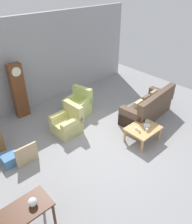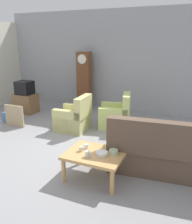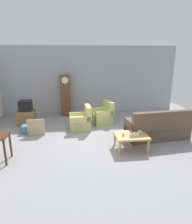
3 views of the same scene
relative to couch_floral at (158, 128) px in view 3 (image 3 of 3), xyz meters
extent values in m
plane|color=gray|center=(-2.02, -0.08, -0.36)|extent=(10.40, 10.40, 0.00)
cube|color=#9EA0A5|center=(-2.02, 3.52, 1.24)|extent=(8.40, 0.16, 3.20)
cube|color=brown|center=(-0.01, 0.07, -0.14)|extent=(2.18, 1.05, 0.44)
cube|color=brown|center=(0.03, -0.29, 0.38)|extent=(2.11, 0.42, 0.60)
cube|color=brown|center=(0.92, 0.16, -0.02)|extent=(0.33, 0.86, 0.68)
cube|color=brown|center=(-0.93, -0.03, -0.02)|extent=(0.33, 0.86, 0.68)
cube|color=#9E8966|center=(0.47, 0.16, 0.26)|extent=(0.37, 0.16, 0.36)
cube|color=brown|center=(-0.01, 0.11, 0.26)|extent=(0.37, 0.15, 0.36)
cube|color=#C6B284|center=(-0.49, 0.07, 0.26)|extent=(0.37, 0.15, 0.36)
cube|color=#CCC67A|center=(-2.60, 1.18, -0.16)|extent=(0.80, 0.80, 0.40)
cube|color=#CCC67A|center=(-2.29, 1.20, 0.30)|extent=(0.22, 0.77, 0.52)
cube|color=#CCC67A|center=(-2.62, 1.48, -0.06)|extent=(0.77, 0.20, 0.60)
cube|color=#CCC67A|center=(-2.59, 0.88, -0.06)|extent=(0.77, 0.20, 0.60)
cube|color=#C4D274|center=(-1.67, 1.81, -0.16)|extent=(0.93, 0.93, 0.40)
cube|color=#C4D274|center=(-1.36, 1.89, 0.30)|extent=(0.36, 0.78, 0.52)
cube|color=#C4D274|center=(-1.74, 2.10, -0.06)|extent=(0.78, 0.34, 0.60)
cube|color=#C4D274|center=(-1.60, 1.52, -0.06)|extent=(0.78, 0.34, 0.60)
cube|color=tan|center=(-1.14, -0.67, 0.08)|extent=(0.96, 0.76, 0.05)
cylinder|color=tan|center=(-1.56, -0.99, -0.15)|extent=(0.07, 0.07, 0.41)
cylinder|color=tan|center=(-0.71, -0.99, -0.15)|extent=(0.07, 0.07, 0.41)
cylinder|color=tan|center=(-1.56, -0.34, -0.15)|extent=(0.07, 0.07, 0.41)
cylinder|color=tan|center=(-0.71, -0.34, -0.15)|extent=(0.07, 0.07, 0.41)
cylinder|color=#472819|center=(-4.59, -1.21, 0.00)|extent=(0.06, 0.06, 0.71)
cylinder|color=#472819|center=(-4.59, -0.74, 0.00)|extent=(0.06, 0.06, 0.71)
cube|color=brown|center=(-3.17, 3.05, 0.60)|extent=(0.44, 0.28, 1.90)
cylinder|color=silver|center=(-3.17, 2.90, 1.33)|extent=(0.30, 0.02, 0.30)
cube|color=brown|center=(-4.73, 1.93, -0.05)|extent=(0.68, 0.52, 0.61)
cube|color=black|center=(-4.73, 1.93, 0.46)|extent=(0.48, 0.44, 0.42)
cube|color=tan|center=(-4.17, 0.76, -0.06)|extent=(0.60, 0.05, 0.59)
cube|color=teal|center=(-4.52, 1.07, -0.21)|extent=(0.42, 0.40, 0.29)
cylinder|color=white|center=(-1.35, -0.57, 0.14)|extent=(0.08, 0.08, 0.08)
cylinder|color=silver|center=(-1.20, -0.83, 0.15)|extent=(0.08, 0.08, 0.10)
cylinder|color=beige|center=(-1.38, -0.70, 0.14)|extent=(0.07, 0.07, 0.08)
cylinder|color=white|center=(-1.00, -0.70, 0.13)|extent=(0.20, 0.20, 0.06)
cylinder|color=#B2C69E|center=(-0.84, -0.58, 0.14)|extent=(0.15, 0.15, 0.08)
camera|label=1|loc=(-5.70, -3.63, 4.01)|focal=35.63mm
camera|label=2|loc=(0.31, -3.93, 1.91)|focal=37.90mm
camera|label=3|loc=(-2.83, -5.92, 2.36)|focal=31.32mm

